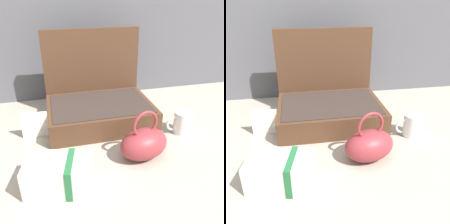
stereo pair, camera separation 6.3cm
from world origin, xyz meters
The scene contains 6 objects.
ground_plane centered at (0.00, 0.00, 0.00)m, with size 6.00×6.00×0.00m, color #9E9384.
open_suitcase centered at (0.00, 0.25, 0.08)m, with size 0.46×0.35×0.39m.
teal_pouch_handbag centered at (0.10, -0.08, 0.06)m, with size 0.21×0.17×0.19m.
cream_toiletry_bag centered at (-0.20, -0.17, 0.05)m, with size 0.22×0.16×0.10m.
coffee_mug centered at (0.32, 0.04, 0.05)m, with size 0.11×0.08×0.09m.
info_card_left centered at (-0.28, 0.15, 0.06)m, with size 0.11×0.01×0.11m, color white.
Camera 1 is at (-0.19, -0.76, 0.55)m, focal length 39.34 mm.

